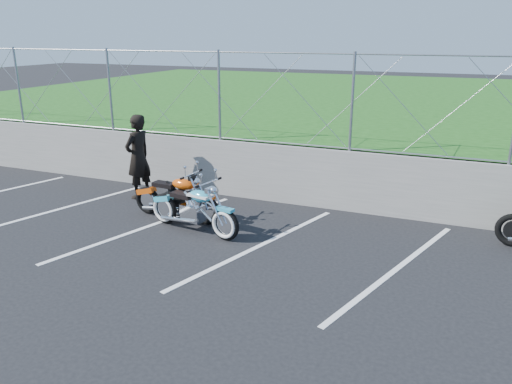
% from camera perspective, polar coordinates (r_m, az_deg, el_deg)
% --- Properties ---
extents(ground, '(90.00, 90.00, 0.00)m').
position_cam_1_polar(ground, '(8.17, -2.18, -8.78)').
color(ground, black).
rests_on(ground, ground).
extents(retaining_wall, '(30.00, 0.22, 1.30)m').
position_cam_1_polar(retaining_wall, '(11.01, 5.35, 1.86)').
color(retaining_wall, slate).
rests_on(retaining_wall, ground).
extents(grass_field, '(30.00, 20.00, 1.30)m').
position_cam_1_polar(grass_field, '(20.59, 13.74, 8.85)').
color(grass_field, '#184A13').
rests_on(grass_field, ground).
extents(chain_link_fence, '(28.00, 0.03, 2.00)m').
position_cam_1_polar(chain_link_fence, '(10.68, 5.60, 10.40)').
color(chain_link_fence, gray).
rests_on(chain_link_fence, retaining_wall).
extents(parking_lines, '(18.29, 4.31, 0.01)m').
position_cam_1_polar(parking_lines, '(8.67, 7.91, -7.30)').
color(parking_lines, silver).
rests_on(parking_lines, ground).
extents(cruiser_turquoise, '(2.11, 0.68, 1.06)m').
position_cam_1_polar(cruiser_turquoise, '(9.54, -7.06, -2.13)').
color(cruiser_turquoise, black).
rests_on(cruiser_turquoise, ground).
extents(naked_orange, '(2.04, 0.69, 1.01)m').
position_cam_1_polar(naked_orange, '(10.23, -9.00, -0.79)').
color(naked_orange, black).
rests_on(naked_orange, ground).
extents(person_standing, '(0.57, 0.77, 1.93)m').
position_cam_1_polar(person_standing, '(11.67, -13.33, 3.95)').
color(person_standing, black).
rests_on(person_standing, ground).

